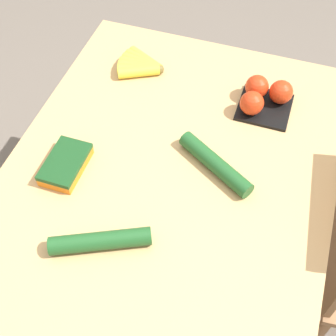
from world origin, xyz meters
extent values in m
plane|color=#665B51|center=(0.00, 0.00, 0.00)|extent=(12.00, 12.00, 0.00)
cube|color=tan|center=(0.00, 0.00, 0.73)|extent=(1.25, 0.94, 0.03)
cylinder|color=tan|center=(-0.56, -0.41, 0.36)|extent=(0.06, 0.06, 0.72)
cylinder|color=tan|center=(-0.56, 0.41, 0.36)|extent=(0.06, 0.06, 0.72)
cylinder|color=#8E6642|center=(-0.22, 0.53, 0.22)|extent=(0.04, 0.04, 0.44)
sphere|color=brown|center=(-0.40, -0.17, 0.77)|extent=(0.03, 0.03, 0.03)
cylinder|color=yellow|center=(-0.43, -0.23, 0.77)|extent=(0.10, 0.14, 0.04)
cylinder|color=yellow|center=(-0.42, -0.23, 0.77)|extent=(0.08, 0.15, 0.04)
cylinder|color=yellow|center=(-0.41, -0.23, 0.77)|extent=(0.06, 0.15, 0.04)
cylinder|color=yellow|center=(-0.40, -0.24, 0.77)|extent=(0.04, 0.14, 0.04)
cylinder|color=yellow|center=(-0.39, -0.23, 0.77)|extent=(0.06, 0.15, 0.04)
cylinder|color=yellow|center=(-0.38, -0.23, 0.77)|extent=(0.08, 0.15, 0.04)
cylinder|color=yellow|center=(-0.37, -0.23, 0.77)|extent=(0.10, 0.14, 0.04)
cube|color=black|center=(-0.35, 0.21, 0.75)|extent=(0.17, 0.17, 0.01)
sphere|color=red|center=(-0.39, 0.17, 0.80)|extent=(0.08, 0.08, 0.08)
sphere|color=red|center=(-0.31, 0.17, 0.80)|extent=(0.08, 0.08, 0.08)
sphere|color=red|center=(-0.39, 0.25, 0.80)|extent=(0.08, 0.08, 0.08)
cube|color=orange|center=(0.07, -0.29, 0.77)|extent=(0.16, 0.10, 0.04)
cube|color=#19471E|center=(0.07, -0.29, 0.78)|extent=(0.16, 0.10, 0.01)
cylinder|color=#1E5123|center=(-0.06, 0.12, 0.77)|extent=(0.17, 0.25, 0.05)
cylinder|color=#1E5123|center=(0.27, -0.09, 0.77)|extent=(0.15, 0.26, 0.05)
camera|label=1|loc=(0.76, 0.25, 1.83)|focal=50.00mm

